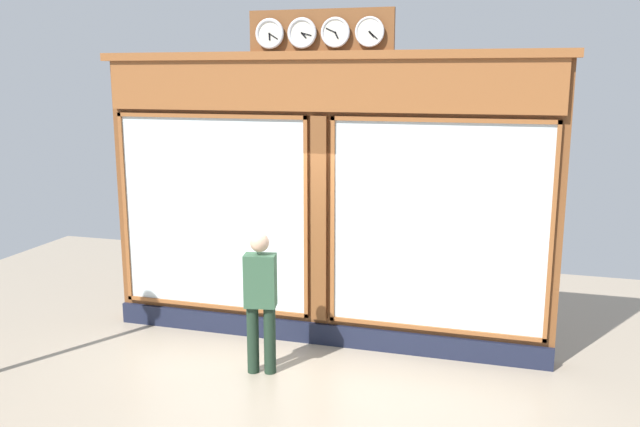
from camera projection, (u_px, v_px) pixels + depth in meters
name	position (u px, v px, depth m)	size (l,w,h in m)	color
shop_facade	(323.00, 200.00, 8.45)	(5.91, 0.42, 4.22)	brown
pedestrian	(261.00, 297.00, 7.67)	(0.40, 0.29, 1.69)	#1C2F21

